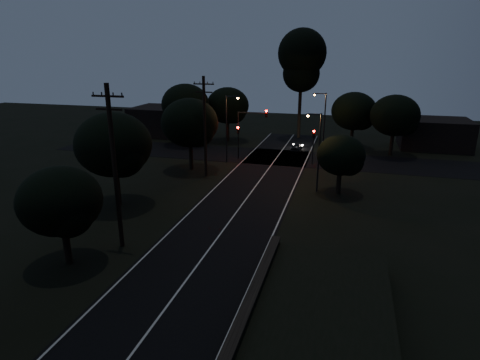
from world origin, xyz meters
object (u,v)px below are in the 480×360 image
Objects in this scene: signal_left at (238,136)px; streetlight_a at (228,124)px; tall_pine at (302,60)px; utility_pole_far at (205,125)px; car at (296,147)px; utility_pole_mid at (114,166)px; streetlight_b at (323,120)px; signal_mast at (252,125)px; signal_right at (313,141)px; streetlight_c at (317,147)px.

streetlight_a is at bearing -109.59° from signal_left.
utility_pole_far is at bearing -106.93° from tall_pine.
streetlight_a is at bearing 48.81° from car.
car is (7.21, 7.97, -4.11)m from streetlight_a.
tall_pine is (7.00, 40.00, 5.94)m from utility_pole_mid.
streetlight_b is (11.31, 29.00, -1.10)m from utility_pole_mid.
car is at bearing 51.16° from signal_mast.
utility_pole_mid reaches higher than signal_right.
streetlight_a is 1.07× the size of streetlight_c.
utility_pole_mid is 1.38× the size of streetlight_a.
utility_pole_mid is 19.15m from streetlight_c.
utility_pole_mid is at bearing -112.99° from signal_right.
utility_pole_mid is at bearing -111.30° from streetlight_b.
utility_pole_mid is 23.04m from streetlight_a.
utility_pole_mid is at bearing 76.62° from car.
streetlight_b is 2.60× the size of car.
car is at bearing 150.00° from streetlight_b.
streetlight_c is (11.83, -2.00, -1.13)m from utility_pole_far.
streetlight_c is (8.74, -9.99, 0.01)m from signal_mast.
streetlight_b is (4.31, -11.00, -7.04)m from tall_pine.
signal_mast is 2.03× the size of car.
utility_pole_far is at bearing 90.00° from utility_pole_mid.
tall_pine is at bearing 100.93° from streetlight_c.
signal_right is 6.96m from car.
streetlight_a reaches higher than signal_mast.
signal_right is 0.51× the size of streetlight_b.
signal_mast is (3.09, 7.99, -1.15)m from utility_pole_far.
tall_pine is at bearing 73.07° from utility_pole_far.
streetlight_c is (0.52, -14.00, -0.29)m from streetlight_b.
streetlight_c is at bearing -43.76° from signal_left.
signal_right is 1.33× the size of car.
tall_pine is at bearing 103.49° from signal_right.
signal_right is (9.20, 0.00, 0.00)m from signal_left.
tall_pine is 17.16m from signal_mast.
signal_mast is at bearing 0.13° from signal_left.
streetlight_a is 12.19m from streetlight_b.
utility_pole_mid is 1.05× the size of utility_pole_far.
signal_mast is (-7.51, 0.00, 1.50)m from signal_right.
streetlight_b is (9.91, 4.01, 1.80)m from signal_left.
signal_left is 1.00× the size of signal_right.
signal_left is at bearing -110.46° from tall_pine.
utility_pole_mid is 2.68× the size of signal_right.
streetlight_b is at bearing 22.05° from signal_left.
streetlight_a and streetlight_b have the same top height.
utility_pole_mid is at bearing -97.04° from signal_mast.
utility_pole_mid reaches higher than car.
utility_pole_mid is 25.22m from signal_mast.
car is at bearing 75.69° from utility_pole_mid.
signal_left is at bearing -179.87° from signal_mast.
utility_pole_far is 8.53m from signal_left.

